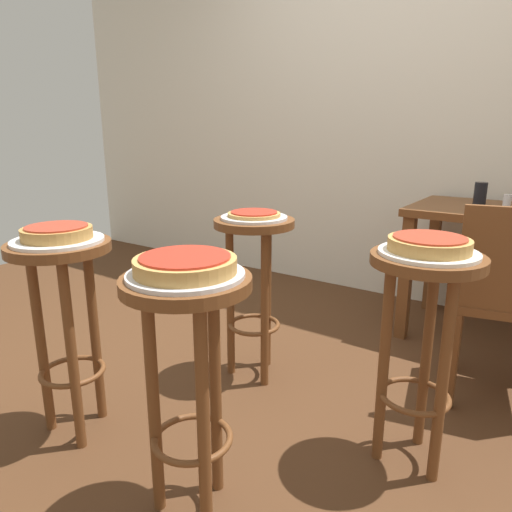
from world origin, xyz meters
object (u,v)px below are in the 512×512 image
(wooden_chair, at_px, (508,298))
(pizza_middle, at_px, (57,232))
(serving_plate_rear, at_px, (254,218))
(stool_leftside, at_px, (422,317))
(stool_foreground, at_px, (189,348))
(pizza_foreground, at_px, (185,264))
(serving_plate_middle, at_px, (58,240))
(pizza_rear, at_px, (254,214))
(pizza_leftside, at_px, (429,244))
(stool_middle, at_px, (64,299))
(condiment_shaker, at_px, (507,202))
(serving_plate_foreground, at_px, (186,275))
(dining_table, at_px, (508,233))
(serving_plate_leftside, at_px, (428,253))
(cup_far_edge, at_px, (480,193))
(stool_rear, at_px, (254,265))

(wooden_chair, bearing_deg, pizza_middle, -138.61)
(serving_plate_rear, bearing_deg, stool_leftside, -12.98)
(stool_foreground, xyz_separation_m, pizza_foreground, (0.00, 0.00, 0.24))
(serving_plate_middle, xyz_separation_m, pizza_rear, (0.31, 0.74, 0.02))
(pizza_foreground, xyz_separation_m, stool_leftside, (0.46, 0.60, -0.24))
(pizza_leftside, bearing_deg, stool_middle, -152.95)
(pizza_middle, height_order, condiment_shaker, pizza_middle)
(serving_plate_middle, bearing_deg, serving_plate_foreground, -3.52)
(pizza_rear, height_order, dining_table, pizza_rear)
(serving_plate_leftside, xyz_separation_m, cup_far_edge, (-0.09, 1.33, 0.03))
(pizza_foreground, distance_m, cup_far_edge, 1.96)
(serving_plate_foreground, bearing_deg, stool_rear, 112.76)
(serving_plate_leftside, relative_size, dining_table, 0.32)
(condiment_shaker, bearing_deg, pizza_foreground, -105.45)
(serving_plate_foreground, height_order, wooden_chair, wooden_chair)
(stool_middle, xyz_separation_m, dining_table, (1.17, 1.81, 0.06))
(pizza_leftside, distance_m, pizza_rear, 0.81)
(stool_foreground, xyz_separation_m, serving_plate_rear, (-0.33, 0.78, 0.21))
(pizza_rear, height_order, cup_far_edge, cup_far_edge)
(serving_plate_foreground, bearing_deg, pizza_leftside, 52.33)
(stool_rear, bearing_deg, dining_table, 50.91)
(pizza_rear, distance_m, cup_far_edge, 1.34)
(stool_leftside, relative_size, stool_rear, 1.00)
(dining_table, bearing_deg, pizza_rear, -129.09)
(pizza_foreground, bearing_deg, wooden_chair, 61.06)
(cup_far_edge, distance_m, wooden_chair, 0.87)
(pizza_leftside, relative_size, dining_table, 0.26)
(pizza_middle, relative_size, condiment_shaker, 3.20)
(serving_plate_foreground, xyz_separation_m, stool_middle, (-0.64, 0.04, -0.21))
(dining_table, bearing_deg, wooden_chair, -80.98)
(stool_foreground, height_order, stool_rear, same)
(serving_plate_foreground, xyz_separation_m, dining_table, (0.54, 1.85, -0.15))
(stool_foreground, xyz_separation_m, pizza_middle, (-0.64, 0.04, 0.24))
(serving_plate_foreground, xyz_separation_m, stool_leftside, (0.46, 0.60, -0.21))
(stool_foreground, height_order, cup_far_edge, cup_far_edge)
(stool_middle, xyz_separation_m, serving_plate_leftside, (1.10, 0.56, 0.21))
(pizza_rear, bearing_deg, serving_plate_leftside, -12.98)
(stool_middle, height_order, serving_plate_middle, serving_plate_middle)
(pizza_rear, xyz_separation_m, cup_far_edge, (0.70, 1.15, 0.02))
(stool_foreground, height_order, pizza_middle, pizza_middle)
(serving_plate_leftside, bearing_deg, stool_foreground, -127.67)
(pizza_rear, bearing_deg, pizza_middle, -112.43)
(pizza_foreground, distance_m, stool_middle, 0.68)
(pizza_middle, xyz_separation_m, serving_plate_rear, (0.31, 0.74, -0.03))
(serving_plate_middle, xyz_separation_m, dining_table, (1.17, 1.81, -0.15))
(condiment_shaker, bearing_deg, serving_plate_foreground, -105.45)
(condiment_shaker, bearing_deg, wooden_chair, -79.17)
(pizza_leftside, xyz_separation_m, wooden_chair, (0.18, 0.57, -0.31))
(serving_plate_rear, height_order, condiment_shaker, condiment_shaker)
(stool_foreground, xyz_separation_m, serving_plate_foreground, (-0.00, 0.00, 0.21))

